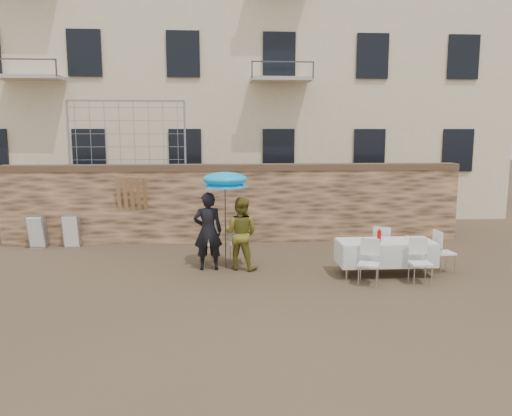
{
  "coord_description": "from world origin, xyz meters",
  "views": [
    {
      "loc": [
        -0.44,
        -9.25,
        3.17
      ],
      "look_at": [
        0.4,
        2.2,
        1.4
      ],
      "focal_mm": 35.0,
      "sensor_mm": 36.0,
      "label": 1
    }
  ],
  "objects": [
    {
      "name": "man_suit",
      "position": [
        -0.72,
        2.0,
        0.9
      ],
      "size": [
        0.68,
        0.46,
        1.81
      ],
      "primitive_type": "imported",
      "rotation": [
        0.0,
        0.0,
        3.18
      ],
      "color": "black",
      "rests_on": "ground"
    },
    {
      "name": "chair_stack_right",
      "position": [
        -4.52,
        4.68,
        0.46
      ],
      "size": [
        0.46,
        0.4,
        0.92
      ],
      "primitive_type": null,
      "color": "white",
      "rests_on": "ground"
    },
    {
      "name": "table_chair_back",
      "position": [
        3.41,
        2.09,
        0.48
      ],
      "size": [
        0.64,
        0.64,
        0.96
      ],
      "primitive_type": null,
      "rotation": [
        0.0,
        0.0,
        2.68
      ],
      "color": "white",
      "rests_on": "ground"
    },
    {
      "name": "couple_chair_right",
      "position": [
        -0.02,
        2.55,
        0.48
      ],
      "size": [
        0.5,
        0.5,
        0.96
      ],
      "primitive_type": null,
      "rotation": [
        0.0,
        0.0,
        3.1
      ],
      "color": "white",
      "rests_on": "ground"
    },
    {
      "name": "ground",
      "position": [
        0.0,
        0.0,
        0.0
      ],
      "size": [
        80.0,
        80.0,
        0.0
      ],
      "primitive_type": "plane",
      "color": "brown",
      "rests_on": "ground"
    },
    {
      "name": "wood_planks",
      "position": [
        -2.92,
        4.75,
        1.0
      ],
      "size": [
        0.7,
        0.2,
        2.0
      ],
      "primitive_type": null,
      "color": "#A37749",
      "rests_on": "ground"
    },
    {
      "name": "umbrella",
      "position": [
        -0.32,
        2.1,
        2.02
      ],
      "size": [
        1.07,
        1.07,
        2.14
      ],
      "color": "#3F3F44",
      "rests_on": "ground"
    },
    {
      "name": "woman_dress",
      "position": [
        0.03,
        2.0,
        0.84
      ],
      "size": [
        1.0,
        0.91,
        1.68
      ],
      "primitive_type": "imported",
      "rotation": [
        0.0,
        0.0,
        2.74
      ],
      "color": "#A19531",
      "rests_on": "ground"
    },
    {
      "name": "apartment_building",
      "position": [
        0.0,
        12.0,
        7.5
      ],
      "size": [
        20.0,
        8.0,
        15.0
      ],
      "primitive_type": "cube",
      "color": "beige",
      "rests_on": "ground"
    },
    {
      "name": "stone_wall",
      "position": [
        0.0,
        5.0,
        1.1
      ],
      "size": [
        13.0,
        0.5,
        2.2
      ],
      "primitive_type": "cube",
      "color": "#926849",
      "rests_on": "ground"
    },
    {
      "name": "banquet_table",
      "position": [
        3.21,
        1.29,
        0.73
      ],
      "size": [
        2.1,
        0.85,
        0.78
      ],
      "color": "silver",
      "rests_on": "ground"
    },
    {
      "name": "chair_stack_left",
      "position": [
        -5.42,
        4.68,
        0.46
      ],
      "size": [
        0.46,
        0.47,
        0.92
      ],
      "primitive_type": null,
      "color": "white",
      "rests_on": "ground"
    },
    {
      "name": "soda_bottle",
      "position": [
        3.01,
        1.14,
        0.91
      ],
      "size": [
        0.09,
        0.09,
        0.26
      ],
      "primitive_type": "cylinder",
      "color": "red",
      "rests_on": "banquet_table"
    },
    {
      "name": "couple_chair_left",
      "position": [
        -0.72,
        2.55,
        0.48
      ],
      "size": [
        0.65,
        0.65,
        0.96
      ],
      "primitive_type": null,
      "rotation": [
        0.0,
        0.0,
        3.63
      ],
      "color": "white",
      "rests_on": "ground"
    },
    {
      "name": "chain_link_fence",
      "position": [
        -3.0,
        5.0,
        3.1
      ],
      "size": [
        3.2,
        0.06,
        1.8
      ],
      "primitive_type": null,
      "color": "gray",
      "rests_on": "stone_wall"
    },
    {
      "name": "table_chair_side",
      "position": [
        4.61,
        1.39,
        0.48
      ],
      "size": [
        0.52,
        0.52,
        0.96
      ],
      "primitive_type": null,
      "rotation": [
        0.0,
        0.0,
        1.67
      ],
      "color": "white",
      "rests_on": "ground"
    },
    {
      "name": "table_chair_front_left",
      "position": [
        2.61,
        0.54,
        0.48
      ],
      "size": [
        0.63,
        0.63,
        0.96
      ],
      "primitive_type": null,
      "rotation": [
        0.0,
        0.0,
        -0.4
      ],
      "color": "white",
      "rests_on": "ground"
    },
    {
      "name": "table_chair_front_right",
      "position": [
        3.71,
        0.54,
        0.48
      ],
      "size": [
        0.5,
        0.5,
        0.96
      ],
      "primitive_type": null,
      "rotation": [
        0.0,
        0.0,
        -0.04
      ],
      "color": "white",
      "rests_on": "ground"
    }
  ]
}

